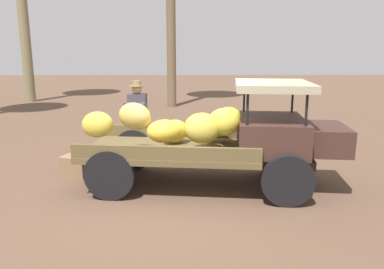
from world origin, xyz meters
TOP-DOWN VIEW (x-y plane):
  - ground_plane at (0.00, 0.00)m, footprint 60.00×60.00m
  - truck at (0.92, 0.14)m, footprint 4.57×2.11m
  - farmer at (-0.84, 2.04)m, footprint 0.53×0.47m
  - wooden_crate at (-1.85, 0.85)m, footprint 0.65×0.63m

SIDE VIEW (x-z plane):
  - ground_plane at x=0.00m, z-range 0.00..0.00m
  - wooden_crate at x=-1.85m, z-range 0.00..0.38m
  - truck at x=0.92m, z-range -0.03..1.82m
  - farmer at x=-0.84m, z-range 0.12..1.83m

